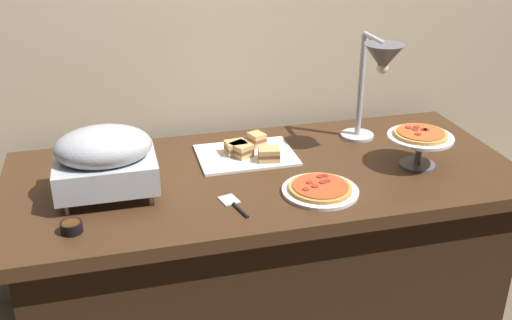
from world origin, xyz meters
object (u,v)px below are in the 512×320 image
at_px(heat_lamp, 379,67).
at_px(pizza_plate_center, 420,139).
at_px(sandwich_platter, 248,152).
at_px(serving_spatula, 234,205).
at_px(chafing_dish, 105,158).
at_px(sauce_cup_near, 71,227).
at_px(pizza_plate_front, 320,189).

height_order(heat_lamp, pizza_plate_center, heat_lamp).
height_order(sandwich_platter, serving_spatula, sandwich_platter).
relative_size(heat_lamp, serving_spatula, 2.59).
relative_size(chafing_dish, heat_lamp, 0.75).
distance_m(heat_lamp, sauce_cup_near, 1.25).
bearing_deg(heat_lamp, chafing_dish, -172.88).
distance_m(heat_lamp, pizza_plate_center, 0.31).
distance_m(heat_lamp, pizza_plate_front, 0.55).
height_order(chafing_dish, heat_lamp, heat_lamp).
relative_size(sauce_cup_near, serving_spatula, 0.39).
bearing_deg(pizza_plate_center, chafing_dish, 177.68).
bearing_deg(chafing_dish, sandwich_platter, 19.63).
xyz_separation_m(chafing_dish, sauce_cup_near, (-0.12, -0.22, -0.12)).
xyz_separation_m(pizza_plate_front, serving_spatula, (-0.31, -0.02, -0.01)).
bearing_deg(sauce_cup_near, heat_lamp, 16.68).
xyz_separation_m(chafing_dish, serving_spatula, (0.40, -0.18, -0.14)).
bearing_deg(serving_spatula, pizza_plate_front, 2.90).
xyz_separation_m(chafing_dish, heat_lamp, (1.04, 0.13, 0.20)).
distance_m(chafing_dish, sandwich_platter, 0.59).
relative_size(chafing_dish, pizza_plate_front, 1.26).
distance_m(chafing_dish, pizza_plate_center, 1.15).
relative_size(sandwich_platter, serving_spatula, 2.17).
relative_size(pizza_plate_center, serving_spatula, 1.42).
xyz_separation_m(sandwich_platter, sauce_cup_near, (-0.66, -0.41, -0.00)).
bearing_deg(chafing_dish, pizza_plate_front, -12.92).
distance_m(chafing_dish, heat_lamp, 1.06).
bearing_deg(pizza_plate_front, chafing_dish, 167.08).
bearing_deg(sauce_cup_near, sandwich_platter, 31.86).
height_order(chafing_dish, sandwich_platter, chafing_dish).
bearing_deg(pizza_plate_front, pizza_plate_center, 15.06).
bearing_deg(heat_lamp, sauce_cup_near, -163.32).
bearing_deg(pizza_plate_front, heat_lamp, 41.96).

